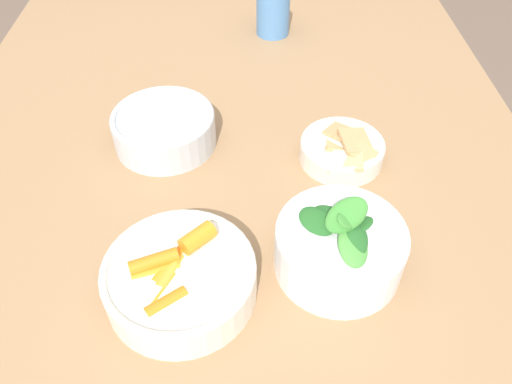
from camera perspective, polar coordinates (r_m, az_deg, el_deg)
The scene contains 6 objects.
dining_table at distance 0.82m, azimuth -2.49°, elevation -4.76°, with size 1.33×0.99×0.77m.
bowl_carrots at distance 0.62m, azimuth -8.74°, elevation -9.66°, with size 0.19×0.19×0.07m.
bowl_greens at distance 0.64m, azimuth 9.51°, elevation -6.09°, with size 0.16×0.16×0.12m.
bowl_beans_hotdog at distance 0.83m, azimuth -10.42°, elevation 7.06°, with size 0.17×0.17×0.06m.
bowl_cookies at distance 0.80m, azimuth 9.84°, elevation 4.84°, with size 0.13×0.13×0.05m.
cup at distance 1.12m, azimuth 1.96°, elevation 19.80°, with size 0.07×0.07×0.09m.
Camera 1 is at (-0.53, -0.02, 1.30)m, focal length 35.00 mm.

